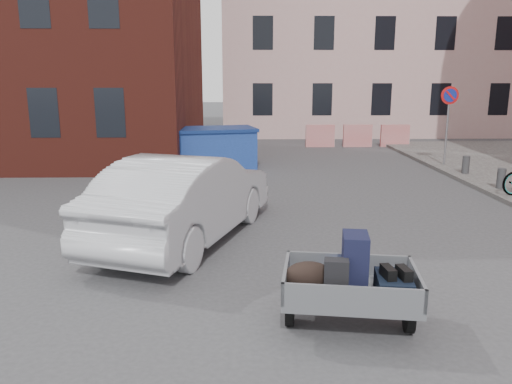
{
  "coord_description": "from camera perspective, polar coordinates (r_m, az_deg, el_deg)",
  "views": [
    {
      "loc": [
        -0.89,
        -7.41,
        3.01
      ],
      "look_at": [
        -0.71,
        0.99,
        1.1
      ],
      "focal_mm": 35.0,
      "sensor_mm": 36.0,
      "label": 1
    }
  ],
  "objects": [
    {
      "name": "ground",
      "position": [
        8.05,
        5.25,
        -9.22
      ],
      "size": [
        120.0,
        120.0,
        0.0
      ],
      "primitive_type": "plane",
      "color": "#38383A",
      "rests_on": "ground"
    },
    {
      "name": "building_pink",
      "position": [
        30.47,
        12.61,
        20.04
      ],
      "size": [
        16.0,
        8.0,
        14.0
      ],
      "primitive_type": "cube",
      "color": "#D2A4A1",
      "rests_on": "ground"
    },
    {
      "name": "no_parking_sign",
      "position": [
        18.27,
        21.16,
        8.83
      ],
      "size": [
        0.6,
        0.09,
        2.65
      ],
      "color": "gray",
      "rests_on": "sidewalk"
    },
    {
      "name": "barriers",
      "position": [
        23.12,
        11.55,
        6.31
      ],
      "size": [
        4.7,
        0.18,
        1.0
      ],
      "color": "red",
      "rests_on": "ground"
    },
    {
      "name": "trailer",
      "position": [
        6.24,
        10.59,
        -10.08
      ],
      "size": [
        1.74,
        1.9,
        1.2
      ],
      "rotation": [
        0.0,
        0.0,
        -0.14
      ],
      "color": "black",
      "rests_on": "ground"
    },
    {
      "name": "dumpster",
      "position": [
        17.21,
        -5.68,
        5.02
      ],
      "size": [
        3.6,
        2.4,
        1.39
      ],
      "rotation": [
        0.0,
        0.0,
        0.22
      ],
      "color": "#21429F",
      "rests_on": "ground"
    },
    {
      "name": "silver_car",
      "position": [
        9.51,
        -7.96,
        -0.62
      ],
      "size": [
        3.28,
        5.29,
        1.64
      ],
      "primitive_type": "imported",
      "rotation": [
        0.0,
        0.0,
        2.81
      ],
      "color": "#B8BAC0",
      "rests_on": "ground"
    }
  ]
}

